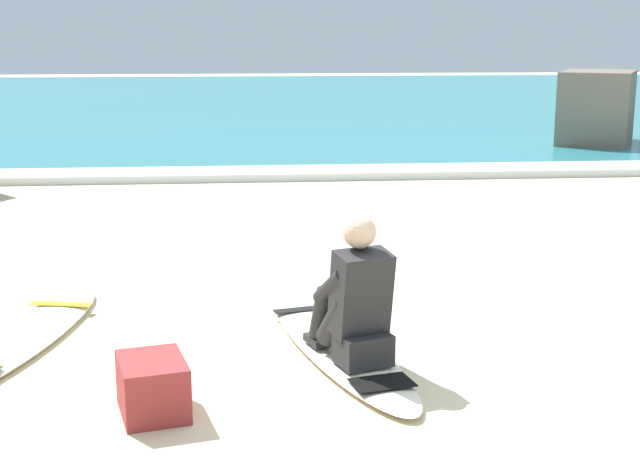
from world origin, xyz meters
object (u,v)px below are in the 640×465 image
(surfboard_main, at_px, (336,344))
(surfer_seated, at_px, (355,304))
(beach_bag, at_px, (153,387))
(surfboard_spare_near, at_px, (22,337))

(surfboard_main, xyz_separation_m, surfer_seated, (0.08, -0.37, 0.40))
(surfboard_main, xyz_separation_m, beach_bag, (-1.15, -0.96, 0.12))
(surfboard_main, xyz_separation_m, surfboard_spare_near, (-2.17, 0.34, 0.00))
(surfboard_main, bearing_deg, beach_bag, -140.27)
(surfer_seated, bearing_deg, surfboard_spare_near, 162.33)
(surfer_seated, xyz_separation_m, surfboard_spare_near, (-2.25, 0.72, -0.40))
(surfer_seated, height_order, surfboard_spare_near, surfer_seated)
(beach_bag, bearing_deg, surfboard_main, 39.73)
(surfboard_main, relative_size, surfboard_spare_near, 1.07)
(surfer_seated, relative_size, surfboard_spare_near, 0.39)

